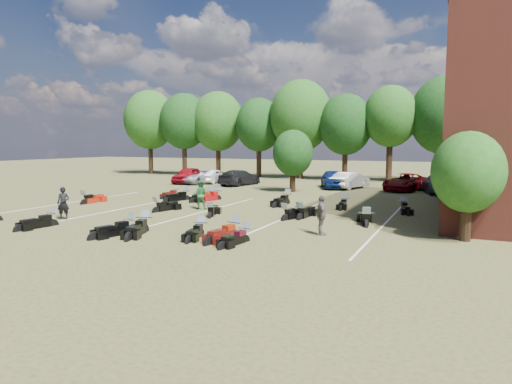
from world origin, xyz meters
The scene contains 35 objects.
ground centered at (0.00, 0.00, 0.00)m, with size 160.00×160.00×0.00m, color brown.
car_0 centered at (-13.83, 18.64, 0.77)m, with size 1.83×4.55×1.55m, color maroon.
car_1 centered at (-11.73, 19.69, 0.64)m, with size 1.36×3.89×1.28m, color #B7B7BC.
car_2 centered at (-12.13, 18.62, 0.64)m, with size 2.12×4.60×1.28m, color gray.
car_3 centered at (-8.35, 18.76, 0.71)m, with size 1.99×4.90×1.42m, color black.
car_4 centered at (0.25, 19.54, 0.78)m, with size 1.85×4.60×1.57m, color #0C1D54.
car_5 centered at (1.66, 19.76, 0.71)m, with size 1.51×4.33×1.43m, color #9F9F9B.
car_6 centered at (6.14, 19.96, 0.70)m, with size 2.33×5.06×1.41m, color #590508.
car_7 centered at (8.68, 19.05, 0.75)m, with size 2.09×5.14×1.49m, color #3E3D42.
person_black centered at (-8.16, -1.83, 0.84)m, with size 0.61×0.40×1.67m, color black.
person_green centered at (-3.69, 4.15, 0.86)m, with size 0.84×0.65×1.73m, color #235D2E.
person_grey centered at (4.95, -0.25, 0.86)m, with size 1.00×0.42×1.71m, color #57504B.
motorcycle_0 centered at (-7.24, -3.39, 0.00)m, with size 0.70×2.21×1.23m, color black, non-canonical shape.
motorcycle_2 centered at (-2.29, -2.84, 0.00)m, with size 0.76×2.39×1.33m, color black, non-canonical shape.
motorcycle_3 centered at (-2.68, -3.39, 0.00)m, with size 0.72×2.27×1.26m, color black, non-canonical shape.
motorcycle_4 centered at (0.33, -2.45, 0.00)m, with size 0.65×2.03×1.13m, color black, non-canonical shape.
motorcycle_5 centered at (2.57, -2.83, 0.00)m, with size 0.64×1.99×1.11m, color black, non-canonical shape.
motorcycle_6 centered at (1.79, -2.22, 0.00)m, with size 0.73×2.28×1.27m, color #510E0B, non-canonical shape.
motorcycle_7 centered at (-11.57, 3.00, 0.00)m, with size 0.72×2.27×1.27m, color #A11D0B, non-canonical shape.
motorcycle_9 centered at (-5.32, 2.12, 0.00)m, with size 0.70×2.19×1.22m, color black, non-canonical shape.
motorcycle_10 centered at (-1.62, 1.72, 0.00)m, with size 0.69×2.17×1.21m, color black, non-canonical shape.
motorcycle_11 centered at (2.26, 2.59, 0.00)m, with size 0.71×2.22×1.24m, color black, non-canonical shape.
motorcycle_12 centered at (2.86, 3.16, 0.00)m, with size 0.73×2.28×1.27m, color black, non-canonical shape.
motorcycle_13 centered at (6.31, 2.49, 0.00)m, with size 0.76×2.37×1.32m, color black, non-canonical shape.
motorcycle_14 centered at (-8.50, 8.73, 0.00)m, with size 0.64×2.00×1.12m, color #430D09, non-canonical shape.
motorcycle_15 centered at (-4.94, 8.48, 0.00)m, with size 0.74×2.32×1.29m, color maroon, non-canonical shape.
motorcycle_16 centered at (-6.85, 7.51, 0.00)m, with size 0.73×2.30×1.28m, color black, non-canonical shape.
motorcycle_17 centered at (-5.41, 8.08, 0.00)m, with size 0.72×2.26×1.26m, color black, non-canonical shape.
motorcycle_18 centered at (0.18, 8.37, 0.00)m, with size 0.76×2.39×1.33m, color black, non-canonical shape.
motorcycle_19 centered at (3.88, 8.54, 0.00)m, with size 0.65×2.03×1.13m, color black, non-canonical shape.
motorcycle_20 centered at (7.32, 8.23, 0.00)m, with size 0.67×2.11×1.18m, color black, non-canonical shape.
tree_line centered at (-1.00, 29.00, 6.31)m, with size 56.00×6.00×9.79m.
young_tree_near_building centered at (10.50, 1.00, 2.75)m, with size 2.80×2.80×4.16m.
young_tree_midfield centered at (-2.00, 15.50, 3.09)m, with size 3.20×3.20×4.70m.
parking_lines centered at (-3.00, 3.00, 0.01)m, with size 20.10×14.00×0.01m.
Camera 1 is at (10.26, -18.76, 3.91)m, focal length 32.00 mm.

